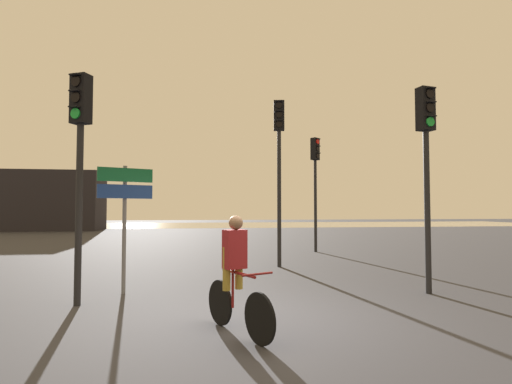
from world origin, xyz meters
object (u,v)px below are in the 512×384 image
at_px(distant_building, 43,201).
at_px(traffic_light_near_left, 80,143).
at_px(direction_sign_post, 125,205).
at_px(traffic_light_near_right, 426,149).
at_px(traffic_light_center, 279,152).
at_px(traffic_light_far_right, 315,173).
at_px(cyclist, 236,273).

distance_m(distant_building, traffic_light_near_left, 29.25).
distance_m(distant_building, direction_sign_post, 28.67).
xyz_separation_m(distant_building, traffic_light_near_right, (17.24, -27.26, 0.53)).
relative_size(distant_building, traffic_light_center, 1.84).
relative_size(traffic_light_far_right, cyclist, 2.86).
bearing_deg(traffic_light_center, traffic_light_near_left, 53.15).
relative_size(direction_sign_post, cyclist, 1.60).
bearing_deg(distant_building, direction_sign_post, -67.18).
distance_m(distant_building, traffic_light_center, 27.57).
height_order(distant_building, direction_sign_post, distant_building).
xyz_separation_m(traffic_light_near_right, traffic_light_near_left, (-6.77, -0.05, -0.05)).
distance_m(traffic_light_far_right, traffic_light_near_right, 8.08).
xyz_separation_m(traffic_light_center, traffic_light_near_left, (-4.53, -4.20, -0.54)).
bearing_deg(direction_sign_post, distant_building, -90.38).
bearing_deg(traffic_light_far_right, traffic_light_center, 21.75).
relative_size(traffic_light_far_right, traffic_light_near_left, 1.11).
height_order(distant_building, traffic_light_near_left, distant_building).
bearing_deg(traffic_light_far_right, traffic_light_near_right, 51.74).
bearing_deg(cyclist, traffic_light_near_right, -178.95).
bearing_deg(direction_sign_post, traffic_light_far_right, -153.77).
xyz_separation_m(traffic_light_center, traffic_light_near_right, (2.24, -4.15, -0.49)).
height_order(traffic_light_center, traffic_light_near_right, traffic_light_center).
xyz_separation_m(traffic_light_far_right, traffic_light_near_left, (-6.84, -8.13, -0.30)).
height_order(traffic_light_near_right, traffic_light_near_left, traffic_light_near_right).
bearing_deg(traffic_light_center, cyclist, 83.35).
bearing_deg(direction_sign_post, traffic_light_near_right, 148.98).
distance_m(traffic_light_near_right, traffic_light_near_left, 6.77).
height_order(traffic_light_near_left, cyclist, traffic_light_near_left).
distance_m(distant_building, cyclist, 32.13).
xyz_separation_m(distant_building, traffic_light_near_left, (10.47, -27.30, 0.48)).
bearing_deg(traffic_light_near_right, traffic_light_far_right, -101.05).
bearing_deg(traffic_light_far_right, direction_sign_post, 11.65).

